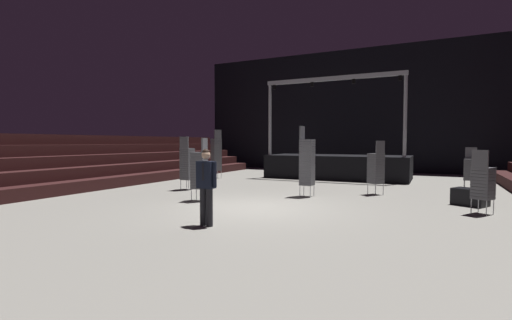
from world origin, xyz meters
TOP-DOWN VIEW (x-y plane):
  - ground_plane at (0.00, 0.00)m, footprint 22.00×30.00m
  - arena_end_wall at (0.00, 15.00)m, footprint 22.00×0.30m
  - bleacher_bank_left at (-9.12, 1.00)m, footprint 3.75×24.00m
  - stage_riser at (-0.00, 9.67)m, footprint 7.23×3.06m
  - man_with_tie at (-0.05, -2.58)m, footprint 0.57×0.25m
  - chair_stack_front_left at (-5.81, 6.88)m, footprint 0.60×0.60m
  - chair_stack_front_right at (2.70, 4.29)m, footprint 0.62×0.62m
  - chair_stack_mid_left at (-4.31, 2.37)m, footprint 0.44×0.44m
  - chair_stack_mid_right at (0.59, 2.72)m, footprint 0.46×0.46m
  - chair_stack_mid_centre at (5.89, 7.17)m, footprint 0.49×0.49m
  - chair_stack_rear_left at (-2.25, 0.28)m, footprint 0.52×0.52m
  - chair_stack_rear_right at (5.76, 1.79)m, footprint 0.60×0.60m
  - equipment_road_case at (5.59, 3.17)m, footprint 1.08×0.96m

SIDE VIEW (x-z plane):
  - ground_plane at x=0.00m, z-range -0.10..0.00m
  - equipment_road_case at x=5.59m, z-range 0.00..0.51m
  - stage_riser at x=0.00m, z-range -1.90..3.25m
  - chair_stack_mid_centre at x=5.89m, z-range 0.00..1.71m
  - chair_stack_rear_right at x=5.76m, z-range 0.00..1.71m
  - chair_stack_front_right at x=2.70m, z-range 0.00..1.97m
  - man_with_tie at x=-0.05m, z-range 0.12..1.88m
  - chair_stack_rear_left at x=-2.25m, z-range 0.00..2.05m
  - chair_stack_mid_left at x=-4.31m, z-range 0.00..2.14m
  - bleacher_bank_left at x=-9.12m, z-range 0.00..2.25m
  - chair_stack_mid_right at x=0.59m, z-range 0.00..2.47m
  - chair_stack_front_left at x=-5.81m, z-range 0.00..2.56m
  - arena_end_wall at x=0.00m, z-range 0.00..8.00m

